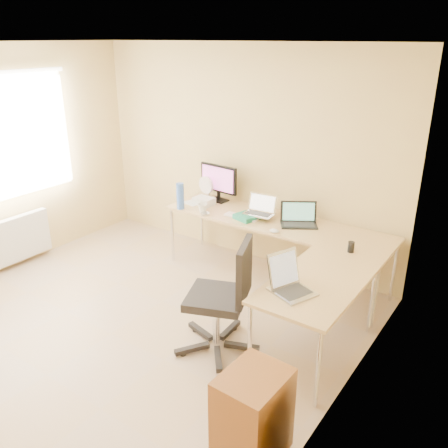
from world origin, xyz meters
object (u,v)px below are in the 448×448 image
Objects in this scene: water_bottle at (180,196)px; cabinet at (253,416)px; mug at (203,208)px; laptop_black at (299,215)px; desk_main at (274,251)px; laptop_center at (259,205)px; laptop_return at (293,279)px; office_chair at (216,299)px; desk_fan at (208,189)px; keyboard at (241,217)px; monitor at (219,183)px; desk_return at (315,318)px.

water_bottle is 0.49× the size of cabinet.
mug is 0.18× the size of cabinet.
desk_main is at bearing 154.18° from laptop_black.
water_bottle is at bearing -169.86° from laptop_center.
laptop_black reaches higher than mug.
desk_main is at bearing 14.80° from water_bottle.
laptop_black is (0.27, 0.03, 0.49)m from desk_main.
laptop_return is (0.88, -1.30, 0.49)m from desk_main.
water_bottle is 0.29× the size of office_chair.
water_bottle is 1.12× the size of desk_fan.
laptop_black is 0.95× the size of keyboard.
cabinet is (1.13, -2.28, -0.01)m from desk_main.
laptop_center is 0.68m from mug.
desk_main is at bearing -1.31° from desk_fan.
water_bottle is at bearing 85.22° from laptop_return.
keyboard is at bearing 12.43° from water_bottle.
keyboard is at bearing -15.56° from desk_fan.
water_bottle reaches higher than laptop_center.
laptop_center reaches higher than laptop_return.
laptop_return is (1.25, -1.17, 0.12)m from keyboard.
laptop_return is (1.81, -1.50, -0.11)m from monitor.
cabinet is (2.19, -2.45, -0.51)m from desk_fan.
water_bottle is at bearing 161.51° from desk_return.
desk_fan reaches higher than laptop_black.
laptop_center is 0.25m from keyboard.
mug is at bearing 161.69° from laptop_black.
laptop_return is at bearing -10.63° from office_chair.
laptop_return reaches higher than laptop_black.
monitor reaches higher than water_bottle.
mug is at bearing -74.10° from monitor.
office_chair reaches higher than laptop_return.
mug is at bearing 110.10° from office_chair.
desk_main reaches higher than cabinet.
office_chair is at bearing -40.14° from water_bottle.
laptop_black is at bearing 46.36° from laptop_return.
cabinet is at bearing -83.32° from desk_return.
laptop_center is 0.86× the size of laptop_black.
cabinet is at bearing -102.38° from laptop_black.
office_chair reaches higher than laptop_black.
desk_fan is at bearing 119.02° from mug.
laptop_center is 2.93× the size of mug.
keyboard is at bearing 126.87° from cabinet.
mug is at bearing -167.52° from laptop_center.
desk_fan is (0.06, 0.47, -0.02)m from water_bottle.
laptop_return is at bearing -55.83° from desk_main.
office_chair is at bearing 122.60° from laptop_return.
desk_return is at bearing 5.13° from laptop_return.
laptop_black is 0.62× the size of cabinet.
laptop_center reaches higher than keyboard.
laptop_black reaches higher than cabinet.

